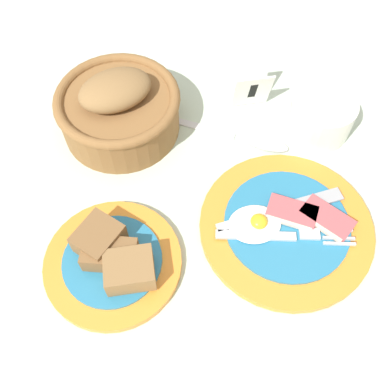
{
  "coord_description": "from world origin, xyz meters",
  "views": [
    {
      "loc": [
        -0.12,
        -0.24,
        0.56
      ],
      "look_at": [
        -0.06,
        0.09,
        0.02
      ],
      "focal_mm": 42.0,
      "sensor_mm": 36.0,
      "label": 1
    }
  ],
  "objects_px": {
    "sugar_cup": "(321,115)",
    "number_card": "(250,86)",
    "breakfast_plate": "(286,226)",
    "bread_basket": "(119,108)",
    "bread_plate": "(113,259)",
    "teaspoon_by_saucer": "(249,139)"
  },
  "relations": [
    {
      "from": "teaspoon_by_saucer",
      "to": "bread_basket",
      "type": "bearing_deg",
      "value": -168.38
    },
    {
      "from": "sugar_cup",
      "to": "bread_basket",
      "type": "height_order",
      "value": "bread_basket"
    },
    {
      "from": "bread_plate",
      "to": "bread_basket",
      "type": "xyz_separation_m",
      "value": [
        0.03,
        0.23,
        0.03
      ]
    },
    {
      "from": "breakfast_plate",
      "to": "sugar_cup",
      "type": "bearing_deg",
      "value": 58.86
    },
    {
      "from": "sugar_cup",
      "to": "number_card",
      "type": "relative_size",
      "value": 1.34
    },
    {
      "from": "bread_basket",
      "to": "number_card",
      "type": "xyz_separation_m",
      "value": [
        0.21,
        0.02,
        -0.01
      ]
    },
    {
      "from": "breakfast_plate",
      "to": "teaspoon_by_saucer",
      "type": "distance_m",
      "value": 0.16
    },
    {
      "from": "breakfast_plate",
      "to": "sugar_cup",
      "type": "relative_size",
      "value": 2.42
    },
    {
      "from": "number_card",
      "to": "teaspoon_by_saucer",
      "type": "height_order",
      "value": "number_card"
    },
    {
      "from": "teaspoon_by_saucer",
      "to": "number_card",
      "type": "bearing_deg",
      "value": 106.84
    },
    {
      "from": "breakfast_plate",
      "to": "number_card",
      "type": "relative_size",
      "value": 3.25
    },
    {
      "from": "breakfast_plate",
      "to": "bread_plate",
      "type": "xyz_separation_m",
      "value": [
        -0.24,
        -0.01,
        0.01
      ]
    },
    {
      "from": "sugar_cup",
      "to": "bread_basket",
      "type": "distance_m",
      "value": 0.31
    },
    {
      "from": "bread_plate",
      "to": "teaspoon_by_saucer",
      "type": "xyz_separation_m",
      "value": [
        0.22,
        0.17,
        -0.01
      ]
    },
    {
      "from": "bread_basket",
      "to": "number_card",
      "type": "distance_m",
      "value": 0.21
    },
    {
      "from": "bread_basket",
      "to": "sugar_cup",
      "type": "bearing_deg",
      "value": -10.32
    },
    {
      "from": "bread_plate",
      "to": "number_card",
      "type": "xyz_separation_m",
      "value": [
        0.24,
        0.25,
        0.02
      ]
    },
    {
      "from": "teaspoon_by_saucer",
      "to": "bread_plate",
      "type": "bearing_deg",
      "value": -113.29
    },
    {
      "from": "sugar_cup",
      "to": "number_card",
      "type": "bearing_deg",
      "value": 142.21
    },
    {
      "from": "sugar_cup",
      "to": "bread_basket",
      "type": "bearing_deg",
      "value": 169.68
    },
    {
      "from": "bread_plate",
      "to": "teaspoon_by_saucer",
      "type": "height_order",
      "value": "bread_plate"
    },
    {
      "from": "bread_plate",
      "to": "number_card",
      "type": "distance_m",
      "value": 0.35
    }
  ]
}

